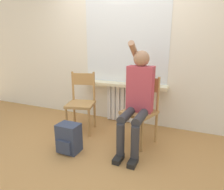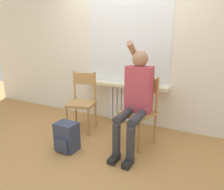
{
  "view_description": "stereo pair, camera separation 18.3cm",
  "coord_description": "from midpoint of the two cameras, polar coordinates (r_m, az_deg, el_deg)",
  "views": [
    {
      "loc": [
        1.09,
        -1.87,
        1.32
      ],
      "look_at": [
        0.0,
        0.65,
        0.61
      ],
      "focal_mm": 30.0,
      "sensor_mm": 36.0,
      "label": 1
    },
    {
      "loc": [
        1.26,
        -1.79,
        1.32
      ],
      "look_at": [
        0.0,
        0.65,
        0.61
      ],
      "focal_mm": 30.0,
      "sensor_mm": 36.0,
      "label": 2
    }
  ],
  "objects": [
    {
      "name": "backpack",
      "position": [
        2.55,
        -15.1,
        -12.63
      ],
      "size": [
        0.28,
        0.24,
        0.38
      ],
      "color": "#333D56",
      "rests_on": "ground_plane"
    },
    {
      "name": "windowsill",
      "position": [
        3.21,
        1.42,
        3.19
      ],
      "size": [
        1.52,
        0.23,
        0.05
      ],
      "color": "beige",
      "rests_on": "radiator"
    },
    {
      "name": "radiator",
      "position": [
        3.36,
        1.83,
        -2.64
      ],
      "size": [
        0.61,
        0.08,
        0.67
      ],
      "color": "white",
      "rests_on": "ground_plane"
    },
    {
      "name": "wall_with_window",
      "position": [
        3.28,
        2.49,
        14.93
      ],
      "size": [
        7.0,
        0.06,
        2.7
      ],
      "color": "white",
      "rests_on": "ground_plane"
    },
    {
      "name": "cat",
      "position": [
        3.07,
        7.59,
        5.72
      ],
      "size": [
        0.45,
        0.12,
        0.23
      ],
      "color": "#DBB77A",
      "rests_on": "windowsill"
    },
    {
      "name": "chair_right",
      "position": [
        2.61,
        6.83,
        -4.38
      ],
      "size": [
        0.51,
        0.51,
        0.94
      ],
      "rotation": [
        0.0,
        0.0,
        -0.34
      ],
      "color": "#B2844C",
      "rests_on": "ground_plane"
    },
    {
      "name": "person",
      "position": [
        2.44,
        5.85,
        -0.08
      ],
      "size": [
        0.36,
        1.04,
        1.4
      ],
      "color": "#333338",
      "rests_on": "ground_plane"
    },
    {
      "name": "ground_plane",
      "position": [
        2.55,
        -8.26,
        -16.98
      ],
      "size": [
        12.0,
        12.0,
        0.0
      ],
      "primitive_type": "plane",
      "color": "#B27F47"
    },
    {
      "name": "window_glass",
      "position": [
        3.25,
        2.27,
        16.1
      ],
      "size": [
        1.46,
        0.01,
        1.39
      ],
      "color": "white",
      "rests_on": "windowsill"
    },
    {
      "name": "chair_left",
      "position": [
        3.02,
        -11.02,
        -1.97
      ],
      "size": [
        0.49,
        0.49,
        0.94
      ],
      "rotation": [
        0.0,
        0.0,
        0.26
      ],
      "color": "#B2844C",
      "rests_on": "ground_plane"
    }
  ]
}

